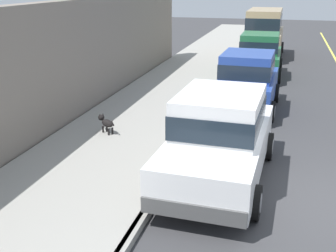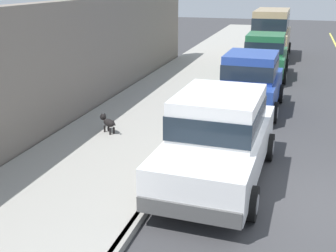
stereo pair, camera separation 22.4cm
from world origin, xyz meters
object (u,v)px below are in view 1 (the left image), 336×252
Objects in this scene: car_blue_hatchback at (247,80)px; car_green_hatchback at (259,55)px; car_white_sedan at (220,136)px; car_tan_van at (264,31)px; dog_black at (106,122)px; fire_hydrant at (194,100)px.

car_green_hatchback is (0.04, 5.14, 0.00)m from car_blue_hatchback.
car_white_sedan is 1.23× the size of car_green_hatchback.
car_tan_van is 7.52× the size of dog_black.
car_white_sedan is 15.74m from car_tan_van.
car_blue_hatchback is at bearing -89.50° from car_tan_van.
car_green_hatchback is 5.25× the size of fire_hydrant.
fire_hydrant is at bearing -149.15° from car_blue_hatchback.
car_blue_hatchback is at bearing 89.28° from car_white_sedan.
car_white_sedan is 7.12× the size of dog_black.
car_green_hatchback is 5.30m from car_tan_van.
dog_black is at bearing -103.09° from car_tan_van.
car_blue_hatchback is 1.85m from fire_hydrant.
car_tan_van reaches higher than car_green_hatchback.
car_white_sedan is 1.21× the size of car_blue_hatchback.
fire_hydrant reaches higher than dog_black.
car_green_hatchback is 0.77× the size of car_tan_van.
car_tan_van is at bearing 90.09° from car_white_sedan.
car_tan_van reaches higher than car_blue_hatchback.
car_tan_van is (-0.14, 5.29, 0.42)m from car_green_hatchback.
dog_black is at bearing 152.18° from car_white_sedan.
car_green_hatchback is at bearing 89.51° from car_blue_hatchback.
car_blue_hatchback is 1.01× the size of car_green_hatchback.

